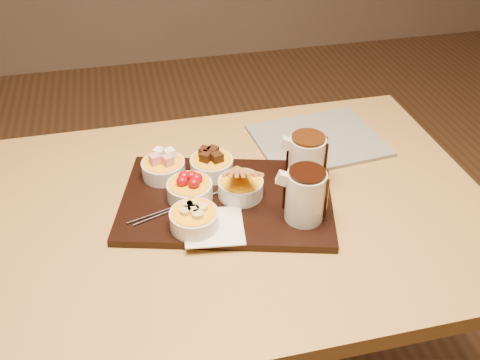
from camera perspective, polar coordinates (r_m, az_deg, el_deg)
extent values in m
cube|color=#B38742|center=(1.19, -2.12, -3.62)|extent=(1.20, 0.80, 0.04)
cylinder|color=#B38742|center=(1.72, -22.29, -8.40)|extent=(0.06, 0.06, 0.71)
cylinder|color=#B38742|center=(1.82, 12.83, -3.31)|extent=(0.06, 0.06, 0.71)
cube|color=black|center=(1.18, -1.42, -2.18)|extent=(0.52, 0.41, 0.02)
cube|color=white|center=(1.10, -2.79, -4.99)|extent=(0.13, 0.13, 0.00)
cylinder|color=beige|center=(1.24, -8.15, 1.19)|extent=(0.10, 0.10, 0.04)
cylinder|color=beige|center=(1.24, -3.03, 1.48)|extent=(0.10, 0.10, 0.04)
cylinder|color=beige|center=(1.17, -5.38, -1.16)|extent=(0.10, 0.10, 0.04)
cylinder|color=beige|center=(1.17, 0.06, -0.85)|extent=(0.10, 0.10, 0.04)
cylinder|color=beige|center=(1.09, -4.91, -4.24)|extent=(0.10, 0.10, 0.04)
cylinder|color=silver|center=(1.10, 6.98, -1.72)|extent=(0.10, 0.10, 0.11)
cylinder|color=silver|center=(1.20, 7.10, 2.12)|extent=(0.10, 0.10, 0.11)
cube|color=beige|center=(1.40, 8.33, 4.20)|extent=(0.34, 0.28, 0.01)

